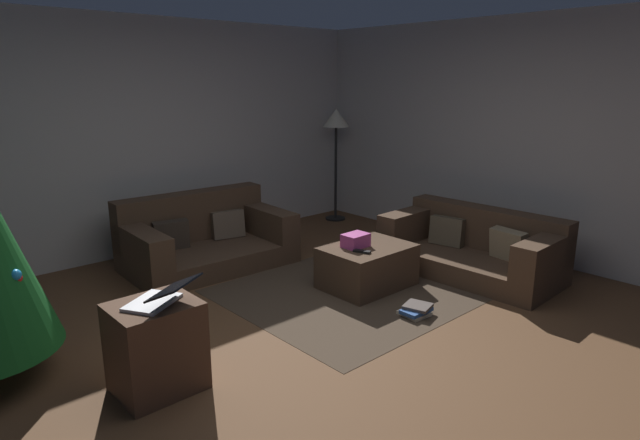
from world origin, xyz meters
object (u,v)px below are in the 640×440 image
at_px(tv_remote, 362,251).
at_px(book_stack, 416,310).
at_px(laptop, 160,297).
at_px(side_table, 156,347).
at_px(couch_right, 474,248).
at_px(corner_lamp, 336,126).
at_px(couch_left, 204,239).
at_px(gift_box, 356,240).
at_px(ottoman, 367,266).

xyz_separation_m(tv_remote, book_stack, (0.00, -0.64, -0.37)).
bearing_deg(book_stack, laptop, 170.17).
bearing_deg(side_table, tv_remote, 5.95).
bearing_deg(couch_right, tv_remote, 71.91).
xyz_separation_m(book_stack, corner_lamp, (1.73, 2.79, 1.27)).
distance_m(tv_remote, laptop, 2.12).
xyz_separation_m(couch_left, couch_right, (1.92, -2.10, -0.02)).
relative_size(side_table, laptop, 1.18).
bearing_deg(gift_box, couch_left, 114.64).
relative_size(couch_right, tv_remote, 11.05).
bearing_deg(corner_lamp, tv_remote, -128.83).
height_order(book_stack, corner_lamp, corner_lamp).
height_order(gift_box, book_stack, gift_box).
relative_size(ottoman, laptop, 1.66).
relative_size(couch_left, ottoman, 2.07).
relative_size(couch_left, laptop, 3.44).
bearing_deg(ottoman, side_table, -172.10).
distance_m(tv_remote, corner_lamp, 2.91).
distance_m(laptop, book_stack, 2.20).
relative_size(laptop, book_stack, 1.76).
distance_m(couch_right, ottoman, 1.20).
bearing_deg(tv_remote, side_table, 164.11).
relative_size(ottoman, corner_lamp, 0.54).
xyz_separation_m(gift_box, laptop, (-2.17, -0.44, 0.18)).
xyz_separation_m(couch_left, tv_remote, (0.63, -1.73, 0.14)).
bearing_deg(laptop, corner_lamp, 32.42).
height_order(gift_box, corner_lamp, corner_lamp).
height_order(side_table, laptop, laptop).
bearing_deg(couch_right, couch_left, 40.43).
height_order(tv_remote, laptop, laptop).
xyz_separation_m(ottoman, laptop, (-2.27, -0.37, 0.44)).
distance_m(couch_right, gift_box, 1.33).
distance_m(ottoman, corner_lamp, 2.80).
relative_size(couch_left, book_stack, 6.06).
bearing_deg(ottoman, couch_right, -22.98).
bearing_deg(ottoman, tv_remote, -151.62).
height_order(gift_box, laptop, laptop).
xyz_separation_m(couch_right, corner_lamp, (0.45, 2.52, 1.05)).
xyz_separation_m(couch_right, laptop, (-3.37, 0.10, 0.39)).
bearing_deg(laptop, book_stack, -9.83).
xyz_separation_m(laptop, corner_lamp, (3.82, 2.43, 0.67)).
distance_m(book_stack, corner_lamp, 3.52).
xyz_separation_m(side_table, corner_lamp, (3.85, 2.37, 1.01)).
height_order(ottoman, gift_box, gift_box).
bearing_deg(corner_lamp, book_stack, -121.84).
bearing_deg(tv_remote, corner_lamp, 29.33).
height_order(couch_right, ottoman, couch_right).
distance_m(gift_box, book_stack, 0.91).
distance_m(couch_left, ottoman, 1.82).
bearing_deg(couch_right, book_stack, 99.66).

